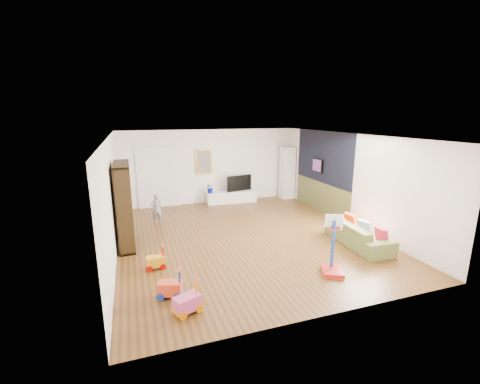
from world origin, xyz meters
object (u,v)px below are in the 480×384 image
object	(u,v)px
bookshelf	(124,205)
media_console	(231,197)
basketball_hoop	(334,246)
sofa	(358,234)

from	to	relation	value
bookshelf	media_console	bearing A→B (deg)	38.64
bookshelf	basketball_hoop	distance (m)	5.03
bookshelf	sofa	size ratio (longest dim) A/B	1.07
bookshelf	basketball_hoop	world-z (taller)	bookshelf
bookshelf	sofa	world-z (taller)	bookshelf
media_console	bookshelf	bearing A→B (deg)	-138.97
media_console	bookshelf	xyz separation A→B (m)	(-3.71, -3.00, 0.83)
sofa	basketball_hoop	distance (m)	1.88
basketball_hoop	bookshelf	bearing A→B (deg)	168.48
media_console	sofa	world-z (taller)	sofa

